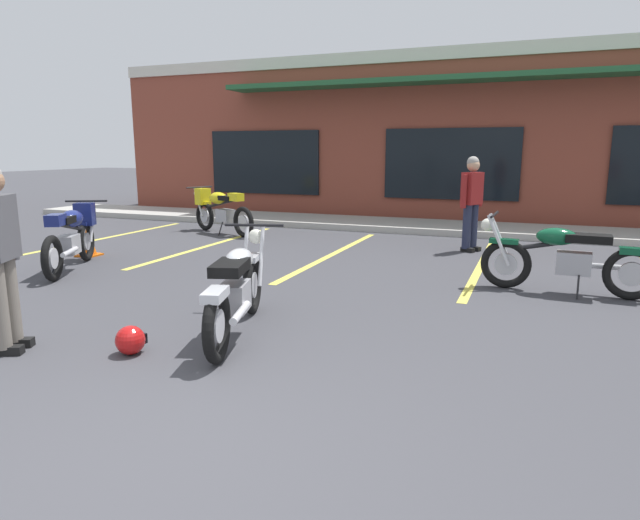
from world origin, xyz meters
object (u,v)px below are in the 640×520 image
at_px(person_in_shorts_foreground, 472,198).
at_px(helmet_on_pavement, 131,340).
at_px(motorcycle_foreground_classic, 237,288).
at_px(traffic_cone, 88,241).
at_px(motorcycle_blue_standard, 565,257).
at_px(motorcycle_silver_naked, 220,209).
at_px(motorcycle_red_sportbike, 72,234).

relative_size(person_in_shorts_foreground, helmet_on_pavement, 6.44).
distance_m(motorcycle_foreground_classic, person_in_shorts_foreground, 5.71).
relative_size(helmet_on_pavement, traffic_cone, 0.49).
relative_size(motorcycle_blue_standard, person_in_shorts_foreground, 1.26).
bearing_deg(traffic_cone, motorcycle_blue_standard, 1.84).
relative_size(motorcycle_silver_naked, helmet_on_pavement, 7.61).
xyz_separation_m(motorcycle_silver_naked, helmet_on_pavement, (3.11, -6.56, -0.40)).
relative_size(motorcycle_red_sportbike, traffic_cone, 3.65).
bearing_deg(person_in_shorts_foreground, motorcycle_red_sportbike, -145.69).
distance_m(motorcycle_silver_naked, person_in_shorts_foreground, 5.33).
relative_size(motorcycle_red_sportbike, helmet_on_pavement, 7.45).
height_order(motorcycle_blue_standard, person_in_shorts_foreground, person_in_shorts_foreground).
xyz_separation_m(motorcycle_red_sportbike, motorcycle_silver_naked, (0.14, 3.97, 0.00)).
distance_m(motorcycle_blue_standard, person_in_shorts_foreground, 3.02).
distance_m(person_in_shorts_foreground, traffic_cone, 6.69).
distance_m(motorcycle_silver_naked, traffic_cone, 3.20).
relative_size(motorcycle_blue_standard, traffic_cone, 3.98).
xyz_separation_m(person_in_shorts_foreground, helmet_on_pavement, (-2.20, -6.30, -0.82)).
xyz_separation_m(motorcycle_blue_standard, person_in_shorts_foreground, (-1.44, 2.61, 0.49)).
xyz_separation_m(motorcycle_red_sportbike, helmet_on_pavement, (3.25, -2.58, -0.40)).
xyz_separation_m(helmet_on_pavement, traffic_cone, (-3.82, 3.45, 0.13)).
bearing_deg(motorcycle_silver_naked, motorcycle_blue_standard, -23.00).
height_order(motorcycle_foreground_classic, traffic_cone, motorcycle_foreground_classic).
bearing_deg(motorcycle_red_sportbike, traffic_cone, 123.07).
xyz_separation_m(motorcycle_foreground_classic, motorcycle_blue_standard, (3.03, 2.85, 0.00)).
relative_size(motorcycle_blue_standard, helmet_on_pavement, 8.11).
relative_size(motorcycle_silver_naked, person_in_shorts_foreground, 1.18).
distance_m(motorcycle_blue_standard, traffic_cone, 7.46).
bearing_deg(traffic_cone, person_in_shorts_foreground, 25.34).
bearing_deg(motorcycle_silver_naked, person_in_shorts_foreground, -2.78).
relative_size(motorcycle_red_sportbike, person_in_shorts_foreground, 1.16).
relative_size(motorcycle_foreground_classic, motorcycle_red_sportbike, 1.06).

